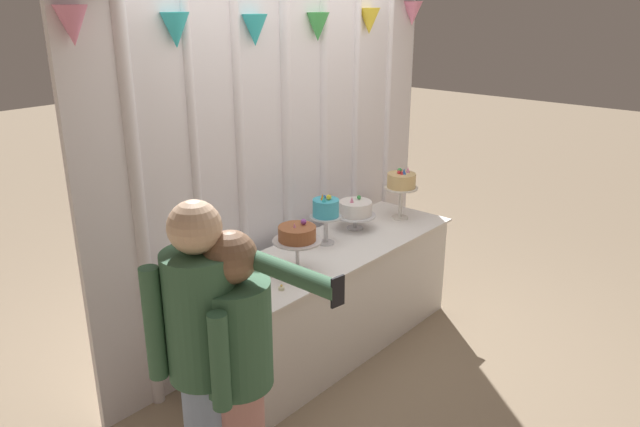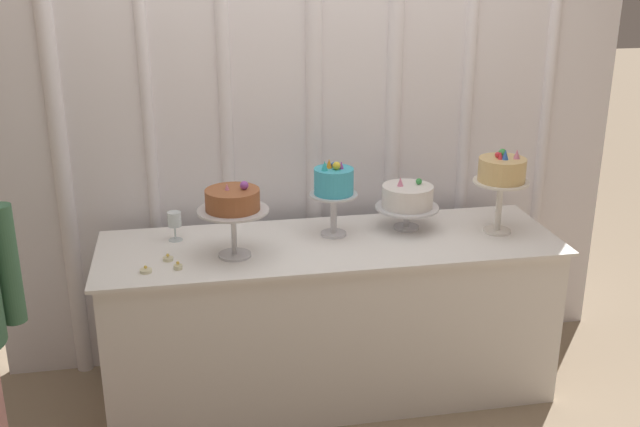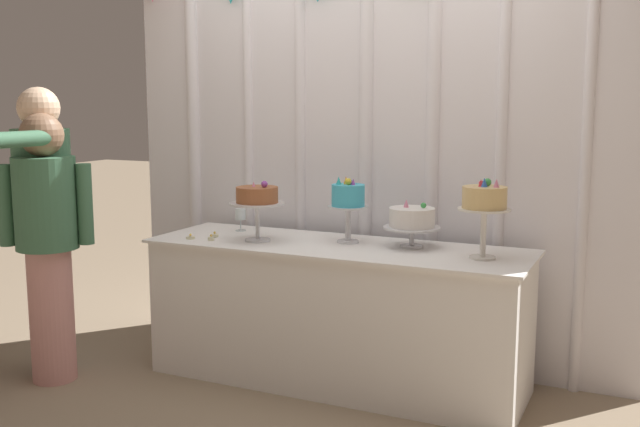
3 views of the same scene
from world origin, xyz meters
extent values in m
plane|color=gray|center=(0.00, 0.00, 0.00)|extent=(24.00, 24.00, 0.00)
cube|color=white|center=(0.00, 0.55, 1.32)|extent=(3.19, 0.04, 2.64)
cylinder|color=white|center=(-1.22, 0.53, 1.32)|extent=(0.08, 0.08, 2.64)
cylinder|color=white|center=(-0.80, 0.53, 1.32)|extent=(0.06, 0.06, 2.64)
cylinder|color=white|center=(-0.43, 0.53, 1.32)|extent=(0.06, 0.06, 2.64)
cylinder|color=white|center=(0.00, 0.53, 1.32)|extent=(0.08, 0.08, 2.64)
cylinder|color=white|center=(0.40, 0.53, 1.32)|extent=(0.08, 0.08, 2.64)
cylinder|color=white|center=(0.79, 0.53, 1.32)|extent=(0.06, 0.06, 2.64)
cylinder|color=white|center=(1.23, 0.53, 1.32)|extent=(0.06, 0.06, 2.64)
cube|color=white|center=(0.00, 0.10, 0.39)|extent=(2.08, 0.63, 0.77)
cube|color=white|center=(0.00, 0.10, 0.78)|extent=(2.13, 0.68, 0.01)
cylinder|color=silver|center=(-0.45, 0.01, 0.79)|extent=(0.14, 0.14, 0.01)
cylinder|color=silver|center=(-0.45, 0.01, 0.90)|extent=(0.02, 0.02, 0.20)
cylinder|color=silver|center=(-0.45, 0.01, 1.00)|extent=(0.31, 0.31, 0.01)
cylinder|color=#995633|center=(-0.45, 0.01, 1.05)|extent=(0.24, 0.24, 0.09)
sphere|color=purple|center=(-0.40, 0.01, 1.11)|extent=(0.04, 0.04, 0.04)
cone|color=pink|center=(-0.47, 0.01, 1.11)|extent=(0.02, 0.02, 0.03)
cylinder|color=silver|center=(0.03, 0.19, 0.79)|extent=(0.12, 0.12, 0.01)
cylinder|color=silver|center=(0.03, 0.19, 0.89)|extent=(0.03, 0.03, 0.18)
cylinder|color=silver|center=(0.03, 0.19, 0.99)|extent=(0.22, 0.22, 0.01)
cylinder|color=#3DB2D1|center=(0.03, 0.19, 1.05)|extent=(0.18, 0.18, 0.12)
cone|color=purple|center=(0.06, 0.18, 1.13)|extent=(0.02, 0.02, 0.03)
sphere|color=blue|center=(0.04, 0.21, 1.13)|extent=(0.03, 0.03, 0.03)
cone|color=orange|center=(0.01, 0.20, 1.13)|extent=(0.03, 0.03, 0.04)
cone|color=#2DB2B7|center=(-0.02, 0.16, 1.14)|extent=(0.03, 0.03, 0.04)
sphere|color=yellow|center=(0.04, 0.17, 1.13)|extent=(0.04, 0.04, 0.04)
cylinder|color=silver|center=(0.40, 0.21, 0.79)|extent=(0.12, 0.12, 0.01)
cylinder|color=silver|center=(0.40, 0.21, 0.84)|extent=(0.03, 0.03, 0.09)
cylinder|color=silver|center=(0.40, 0.21, 0.89)|extent=(0.31, 0.31, 0.01)
cylinder|color=white|center=(0.40, 0.21, 0.95)|extent=(0.24, 0.24, 0.10)
sphere|color=green|center=(0.45, 0.22, 1.02)|extent=(0.03, 0.03, 0.03)
cone|color=pink|center=(0.36, 0.21, 1.02)|extent=(0.03, 0.03, 0.04)
cylinder|color=silver|center=(0.81, 0.08, 0.79)|extent=(0.13, 0.13, 0.01)
cylinder|color=silver|center=(0.81, 0.08, 0.92)|extent=(0.03, 0.03, 0.23)
cylinder|color=silver|center=(0.81, 0.08, 1.04)|extent=(0.26, 0.26, 0.01)
cylinder|color=#DBB775|center=(0.81, 0.08, 1.10)|extent=(0.22, 0.22, 0.11)
cone|color=pink|center=(0.87, 0.07, 1.17)|extent=(0.03, 0.03, 0.04)
sphere|color=green|center=(0.81, 0.11, 1.17)|extent=(0.04, 0.04, 0.04)
sphere|color=#DB333D|center=(0.79, 0.10, 1.16)|extent=(0.03, 0.03, 0.03)
cone|color=#DB333D|center=(0.79, 0.07, 1.17)|extent=(0.03, 0.03, 0.04)
cone|color=blue|center=(0.81, 0.06, 1.17)|extent=(0.03, 0.03, 0.05)
cylinder|color=silver|center=(-0.70, 0.25, 0.79)|extent=(0.06, 0.06, 0.00)
cylinder|color=silver|center=(-0.70, 0.25, 0.82)|extent=(0.01, 0.01, 0.07)
cylinder|color=silver|center=(-0.70, 0.25, 0.89)|extent=(0.06, 0.06, 0.07)
cylinder|color=beige|center=(-0.83, -0.09, 0.79)|extent=(0.05, 0.05, 0.01)
sphere|color=#F9CC4C|center=(-0.83, -0.09, 0.81)|extent=(0.01, 0.01, 0.01)
cylinder|color=beige|center=(-0.74, 0.02, 0.79)|extent=(0.05, 0.05, 0.02)
sphere|color=#F9CC4C|center=(-0.74, 0.02, 0.81)|extent=(0.01, 0.01, 0.01)
cylinder|color=beige|center=(-0.70, -0.08, 0.80)|extent=(0.04, 0.04, 0.02)
sphere|color=#F9CC4C|center=(-0.70, -0.08, 0.82)|extent=(0.01, 0.01, 0.01)
cylinder|color=#3D6B4C|center=(-1.29, -0.44, 1.00)|extent=(0.08, 0.08, 0.45)
camera|label=1|loc=(-3.02, -2.39, 2.43)|focal=34.29mm
camera|label=2|loc=(-0.64, -3.05, 2.07)|focal=41.98mm
camera|label=3|loc=(1.60, -3.54, 1.57)|focal=41.35mm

